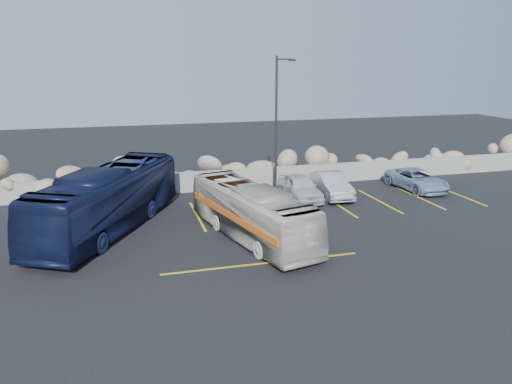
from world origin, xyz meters
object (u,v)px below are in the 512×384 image
object	(u,v)px
car_b	(331,185)
lamppost	(277,123)
vintage_bus	(251,212)
tour_coach	(108,199)
car_d	(417,180)
car_a	(300,187)

from	to	relation	value
car_b	lamppost	bearing A→B (deg)	169.60
lamppost	vintage_bus	xyz separation A→B (m)	(-3.22, -6.37, -3.09)
lamppost	tour_coach	bearing A→B (deg)	-159.58
vintage_bus	car_d	distance (m)	13.32
vintage_bus	car_b	bearing A→B (deg)	27.42
lamppost	vintage_bus	world-z (taller)	lamppost
car_d	vintage_bus	bearing A→B (deg)	-158.88
lamppost	vintage_bus	size ratio (longest dim) A/B	0.92
vintage_bus	tour_coach	world-z (taller)	tour_coach
vintage_bus	tour_coach	bearing A→B (deg)	140.96
vintage_bus	car_d	bearing A→B (deg)	11.12
lamppost	car_b	size ratio (longest dim) A/B	1.89
lamppost	tour_coach	distance (m)	10.37
vintage_bus	car_d	xyz separation A→B (m)	(12.07, 5.61, -0.58)
car_a	car_d	distance (m)	7.72
car_d	tour_coach	bearing A→B (deg)	-175.31
tour_coach	lamppost	bearing A→B (deg)	48.48
vintage_bus	car_a	distance (m)	7.01
vintage_bus	car_b	size ratio (longest dim) A/B	2.05
tour_coach	car_d	world-z (taller)	tour_coach
car_b	car_a	bearing A→B (deg)	-173.60
vintage_bus	car_d	world-z (taller)	vintage_bus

